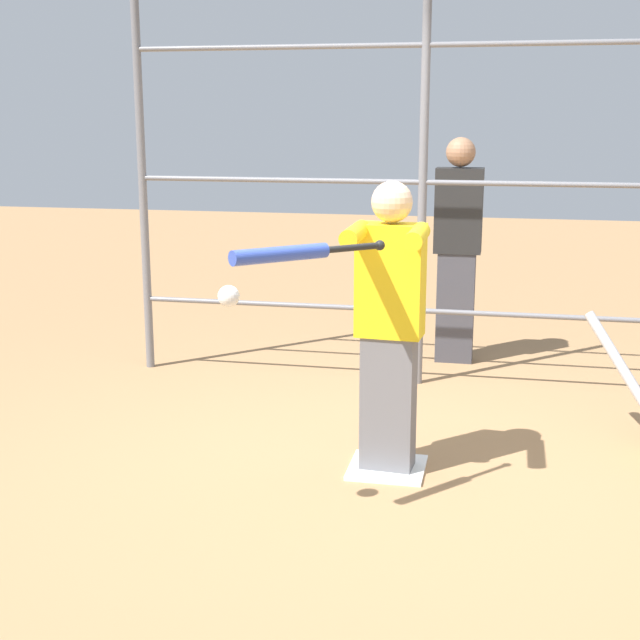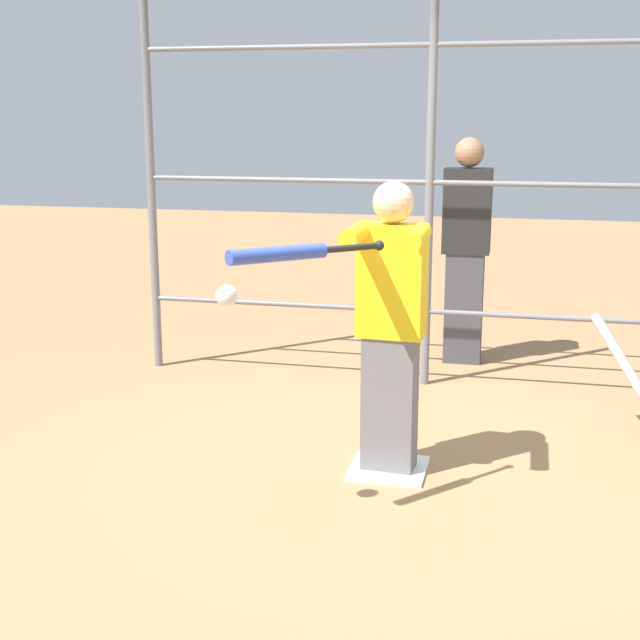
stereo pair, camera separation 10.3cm
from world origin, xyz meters
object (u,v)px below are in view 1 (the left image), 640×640
Objects in this scene: baseball_bat_swinging at (294,253)px; bystander_behind_fence at (457,247)px; softball_in_flight at (229,296)px; batter at (389,319)px.

bystander_behind_fence is (-0.53, -3.02, -0.40)m from baseball_bat_swinging.
bystander_behind_fence is at bearing -104.63° from softball_in_flight.
batter is at bearing -112.60° from baseball_bat_swinging.
batter is 2.37× the size of baseball_bat_swinging.
batter reaches higher than baseball_bat_swinging.
baseball_bat_swinging is at bearing 67.40° from batter.
batter is 0.91× the size of bystander_behind_fence.
softball_in_flight is (0.59, 0.82, 0.26)m from batter.
batter is 15.94× the size of softball_in_flight.
bystander_behind_fence reaches higher than softball_in_flight.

